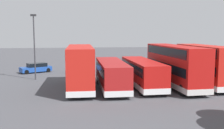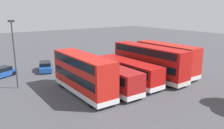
% 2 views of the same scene
% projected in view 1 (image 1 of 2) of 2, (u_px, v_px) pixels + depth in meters
% --- Properties ---
extents(ground_plane, '(140.00, 140.00, 0.00)m').
position_uv_depth(ground_plane, '(128.00, 74.00, 37.68)').
color(ground_plane, '#47474C').
extents(bus_double_decker_near_end, '(2.69, 10.18, 4.55)m').
position_uv_depth(bus_double_decker_near_end, '(204.00, 64.00, 29.22)').
color(bus_double_decker_near_end, red).
rests_on(bus_double_decker_near_end, ground).
extents(bus_double_decker_second, '(3.01, 12.06, 4.55)m').
position_uv_depth(bus_double_decker_second, '(174.00, 64.00, 28.93)').
color(bus_double_decker_second, '#B71411').
rests_on(bus_double_decker_second, ground).
extents(bus_single_deck_third, '(2.81, 10.47, 2.95)m').
position_uv_depth(bus_single_deck_third, '(142.00, 72.00, 28.53)').
color(bus_single_deck_third, '#B71411').
rests_on(bus_single_deck_third, ground).
extents(bus_single_deck_fourth, '(2.64, 10.31, 2.95)m').
position_uv_depth(bus_single_deck_fourth, '(111.00, 74.00, 27.57)').
color(bus_single_deck_fourth, '#A51919').
rests_on(bus_single_deck_fourth, ground).
extents(bus_double_decker_fifth, '(2.71, 10.41, 4.55)m').
position_uv_depth(bus_double_decker_fifth, '(80.00, 66.00, 27.39)').
color(bus_double_decker_fifth, red).
rests_on(bus_double_decker_fifth, ground).
extents(car_hatchback_silver, '(4.82, 3.70, 1.43)m').
position_uv_depth(car_hatchback_silver, '(36.00, 68.00, 39.12)').
color(car_hatchback_silver, '#1E479E').
rests_on(car_hatchback_silver, ground).
extents(car_small_green, '(3.11, 4.74, 1.43)m').
position_uv_depth(car_small_green, '(79.00, 67.00, 39.73)').
color(car_small_green, '#1E479E').
rests_on(car_small_green, ground).
extents(lamp_post_tall, '(0.70, 0.30, 8.27)m').
position_uv_depth(lamp_post_tall, '(34.00, 42.00, 32.63)').
color(lamp_post_tall, '#38383D').
rests_on(lamp_post_tall, ground).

